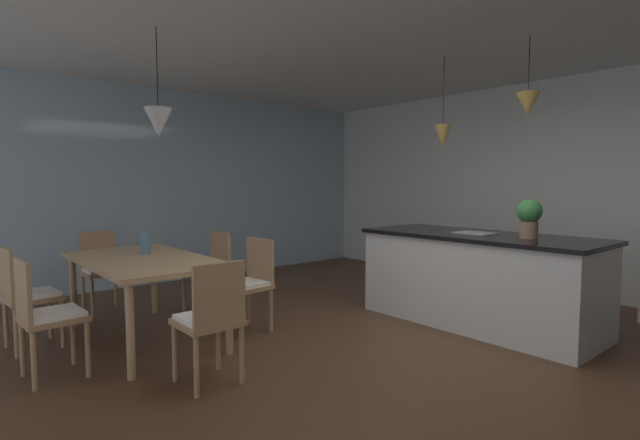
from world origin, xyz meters
TOP-DOWN VIEW (x-y plane):
  - ground_plane at (0.00, 0.00)m, footprint 10.00×8.40m
  - ceiling_slab at (0.00, 0.00)m, footprint 10.00×8.40m
  - wall_back_kitchen at (0.00, 3.26)m, footprint 10.00×0.12m
  - window_wall_left_glazing at (-4.06, 0.00)m, footprint 0.06×8.40m
  - dining_table at (-1.73, -1.40)m, footprint 1.77×0.95m
  - chair_near_right at (-1.33, -2.24)m, footprint 0.42×0.42m
  - chair_far_left at (-2.13, -0.55)m, footprint 0.41×0.41m
  - chair_near_left at (-2.13, -2.24)m, footprint 0.43×0.43m
  - chair_kitchen_end at (-0.48, -1.40)m, footprint 0.40×0.40m
  - chair_far_right at (-1.34, -0.55)m, footprint 0.44×0.44m
  - chair_window_end at (-2.99, -1.40)m, footprint 0.41×0.41m
  - kitchen_island at (-0.07, 1.29)m, footprint 2.29×0.94m
  - pendant_over_table at (-1.54, -1.31)m, footprint 0.23×0.23m
  - pendant_over_island_main at (-0.51, 1.29)m, footprint 0.17×0.17m
  - pendant_over_island_aux at (0.38, 1.29)m, footprint 0.20×0.20m
  - potted_plant_on_island at (0.43, 1.29)m, footprint 0.22×0.22m
  - vase_on_dining_table at (-1.94, -1.30)m, footprint 0.09×0.09m

SIDE VIEW (x-z plane):
  - ground_plane at x=0.00m, z-range -0.04..0.00m
  - kitchen_island at x=-0.07m, z-range 0.01..0.92m
  - chair_near_right at x=-1.33m, z-range 0.04..0.91m
  - chair_far_left at x=-2.13m, z-range 0.04..0.91m
  - chair_near_left at x=-2.13m, z-range 0.04..0.91m
  - chair_kitchen_end at x=-0.48m, z-range 0.04..0.91m
  - chair_far_right at x=-1.34m, z-range 0.04..0.91m
  - chair_window_end at x=-2.99m, z-range 0.04..0.91m
  - dining_table at x=-1.73m, z-range 0.30..1.04m
  - vase_on_dining_table at x=-1.94m, z-range 0.74..0.93m
  - potted_plant_on_island at x=0.43m, z-range 0.92..1.28m
  - wall_back_kitchen at x=0.00m, z-range 0.00..2.70m
  - window_wall_left_glazing at x=-4.06m, z-range 0.00..2.70m
  - pendant_over_island_main at x=-0.51m, z-range 1.42..2.35m
  - pendant_over_table at x=-1.54m, z-range 1.46..2.37m
  - pendant_over_island_aux at x=0.38m, z-range 1.75..2.45m
  - ceiling_slab at x=0.00m, z-range 2.70..2.82m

